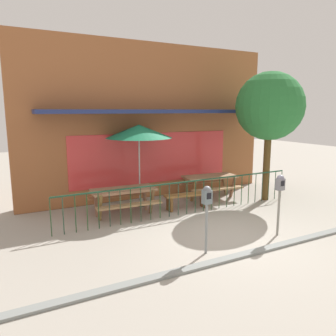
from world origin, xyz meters
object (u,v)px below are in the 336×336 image
object	(u,v)px
parking_meter_near	(280,189)
parking_meter_far	(207,202)
patio_umbrella	(139,132)
patio_bench	(187,198)
picnic_table_left	(124,194)
picnic_table_right	(210,180)
street_tree	(270,107)

from	to	relation	value
parking_meter_near	parking_meter_far	size ratio (longest dim) A/B	1.02
patio_umbrella	patio_bench	xyz separation A→B (m)	(1.11, -1.02, -1.96)
picnic_table_left	picnic_table_right	size ratio (longest dim) A/B	0.96
parking_meter_far	street_tree	bearing A→B (deg)	31.91
parking_meter_near	parking_meter_far	bearing A→B (deg)	-178.76
picnic_table_right	patio_umbrella	size ratio (longest dim) A/B	0.77
picnic_table_right	street_tree	size ratio (longest dim) A/B	0.47
parking_meter_far	patio_umbrella	bearing A→B (deg)	88.10
picnic_table_right	parking_meter_far	distance (m)	4.44
patio_bench	picnic_table_left	bearing A→B (deg)	169.65
picnic_table_left	patio_bench	bearing A→B (deg)	-10.35
patio_umbrella	parking_meter_far	bearing A→B (deg)	-91.90
picnic_table_left	parking_meter_near	world-z (taller)	parking_meter_near
street_tree	parking_meter_near	bearing A→B (deg)	-128.86
picnic_table_left	street_tree	bearing A→B (deg)	-7.35
parking_meter_near	patio_umbrella	bearing A→B (deg)	117.25
patio_umbrella	parking_meter_far	size ratio (longest dim) A/B	1.75
picnic_table_left	picnic_table_right	world-z (taller)	same
picnic_table_right	parking_meter_far	world-z (taller)	parking_meter_far
parking_meter_near	parking_meter_far	world-z (taller)	parking_meter_near
patio_bench	street_tree	bearing A→B (deg)	-5.37
patio_bench	street_tree	xyz separation A→B (m)	(2.88, -0.27, 2.71)
patio_bench	parking_meter_far	bearing A→B (deg)	-113.58
picnic_table_left	street_tree	world-z (taller)	street_tree
picnic_table_right	street_tree	distance (m)	3.07
picnic_table_right	street_tree	bearing A→B (deg)	-33.41
patio_bench	parking_meter_near	xyz separation A→B (m)	(0.85, -2.79, 0.79)
patio_umbrella	parking_meter_far	world-z (taller)	patio_umbrella
picnic_table_left	picnic_table_right	bearing A→B (deg)	7.12
street_tree	picnic_table_left	bearing A→B (deg)	172.65
picnic_table_right	patio_bench	size ratio (longest dim) A/B	1.36
patio_bench	parking_meter_near	distance (m)	3.02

